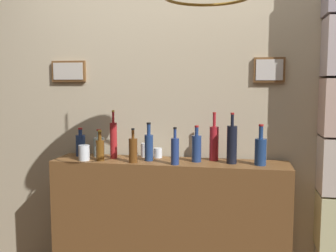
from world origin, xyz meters
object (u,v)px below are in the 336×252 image
(glass_tumbler_rocks, at_px, (158,153))
(glass_tumbler_highball, at_px, (145,150))
(liquor_bottle_whiskey, at_px, (260,151))
(liquor_bottle_mezcal, at_px, (133,150))
(liquor_bottle_brandy, at_px, (100,149))
(liquor_bottle_scotch, at_px, (149,146))
(liquor_bottle_gin, at_px, (99,146))
(liquor_bottle_tequila, at_px, (114,140))
(liquor_bottle_rum, at_px, (214,142))
(glass_tumbler_shot, at_px, (84,153))
(liquor_bottle_port, at_px, (232,144))
(liquor_bottle_sherry, at_px, (175,150))
(liquor_bottle_amaro, at_px, (197,148))
(liquor_bottle_vodka, at_px, (81,145))

(glass_tumbler_rocks, relative_size, glass_tumbler_highball, 0.70)
(liquor_bottle_whiskey, bearing_deg, liquor_bottle_mezcal, -175.01)
(liquor_bottle_brandy, bearing_deg, liquor_bottle_scotch, 9.81)
(liquor_bottle_gin, relative_size, liquor_bottle_tequila, 0.58)
(liquor_bottle_mezcal, xyz_separation_m, liquor_bottle_tequila, (-0.18, 0.12, 0.05))
(liquor_bottle_whiskey, height_order, glass_tumbler_rocks, liquor_bottle_whiskey)
(liquor_bottle_tequila, xyz_separation_m, glass_tumbler_highball, (0.21, 0.09, -0.09))
(liquor_bottle_mezcal, distance_m, liquor_bottle_tequila, 0.22)
(liquor_bottle_rum, xyz_separation_m, glass_tumbler_shot, (-0.89, -0.17, -0.07))
(liquor_bottle_scotch, distance_m, liquor_bottle_port, 0.57)
(liquor_bottle_sherry, xyz_separation_m, liquor_bottle_port, (0.37, 0.11, 0.04))
(glass_tumbler_shot, bearing_deg, liquor_bottle_scotch, 9.22)
(liquor_bottle_tequila, relative_size, liquor_bottle_amaro, 1.38)
(liquor_bottle_tequila, bearing_deg, liquor_bottle_scotch, -8.14)
(liquor_bottle_vodka, height_order, liquor_bottle_gin, liquor_bottle_vodka)
(liquor_bottle_whiskey, xyz_separation_m, glass_tumbler_rocks, (-0.72, 0.13, -0.06))
(liquor_bottle_vodka, height_order, liquor_bottle_whiskey, liquor_bottle_whiskey)
(liquor_bottle_brandy, distance_m, liquor_bottle_sherry, 0.54)
(liquor_bottle_tequila, relative_size, glass_tumbler_highball, 3.42)
(liquor_bottle_vodka, relative_size, glass_tumbler_rocks, 2.99)
(liquor_bottle_scotch, height_order, liquor_bottle_sherry, liquor_bottle_scotch)
(liquor_bottle_port, bearing_deg, glass_tumbler_highball, 169.33)
(glass_tumbler_rocks, bearing_deg, liquor_bottle_rum, -3.54)
(liquor_bottle_vodka, distance_m, liquor_bottle_gin, 0.14)
(liquor_bottle_sherry, xyz_separation_m, glass_tumbler_rocks, (-0.16, 0.22, -0.06))
(liquor_bottle_vodka, xyz_separation_m, liquor_bottle_whiskey, (1.29, -0.09, 0.01))
(liquor_bottle_scotch, height_order, glass_tumbler_highball, liquor_bottle_scotch)
(liquor_bottle_vodka, relative_size, liquor_bottle_rum, 0.63)
(liquor_bottle_scotch, distance_m, liquor_bottle_whiskey, 0.76)
(liquor_bottle_scotch, xyz_separation_m, liquor_bottle_amaro, (0.33, 0.02, -0.00))
(liquor_bottle_amaro, bearing_deg, liquor_bottle_tequila, 178.67)
(liquor_bottle_brandy, xyz_separation_m, liquor_bottle_rum, (0.78, 0.15, 0.05))
(liquor_bottle_brandy, distance_m, liquor_bottle_vodka, 0.24)
(glass_tumbler_rocks, bearing_deg, liquor_bottle_brandy, -154.39)
(liquor_bottle_gin, xyz_separation_m, liquor_bottle_rum, (0.84, 0.01, 0.05))
(liquor_bottle_tequila, distance_m, glass_tumbler_shot, 0.23)
(liquor_bottle_amaro, distance_m, glass_tumbler_shot, 0.79)
(liquor_bottle_sherry, distance_m, liquor_bottle_rum, 0.31)
(liquor_bottle_scotch, height_order, liquor_bottle_vodka, liquor_bottle_scotch)
(liquor_bottle_scotch, xyz_separation_m, liquor_bottle_vodka, (-0.54, 0.08, -0.02))
(liquor_bottle_sherry, bearing_deg, liquor_bottle_tequila, 164.03)
(glass_tumbler_shot, bearing_deg, liquor_bottle_tequila, 31.83)
(liquor_bottle_sherry, distance_m, liquor_bottle_port, 0.39)
(liquor_bottle_scotch, height_order, liquor_bottle_rum, liquor_bottle_rum)
(liquor_bottle_vodka, distance_m, glass_tumbler_highball, 0.48)
(liquor_bottle_rum, bearing_deg, liquor_bottle_sherry, -141.85)
(liquor_bottle_mezcal, relative_size, liquor_bottle_amaro, 0.93)
(liquor_bottle_mezcal, bearing_deg, liquor_bottle_tequila, 145.94)
(liquor_bottle_brandy, bearing_deg, liquor_bottle_rum, 11.15)
(liquor_bottle_whiskey, xyz_separation_m, liquor_bottle_port, (-0.19, 0.02, 0.04))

